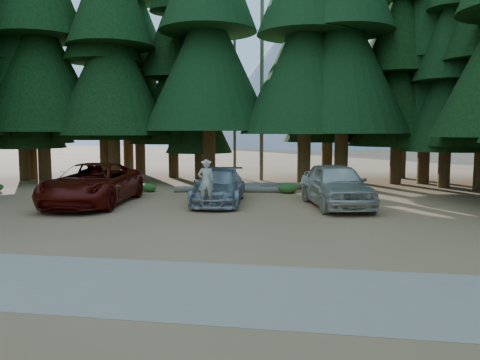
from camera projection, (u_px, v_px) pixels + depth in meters
The scene contains 19 objects.
ground at pixel (189, 223), 16.01m from camera, with size 160.00×160.00×0.00m, color #94673E.
gravel_strip at pixel (105, 283), 9.62m from camera, with size 26.00×3.50×0.01m, color tan.
forest_belt_north at pixel (250, 179), 30.73m from camera, with size 36.00×7.00×22.00m, color black, non-canonical shape.
snag_front at pixel (262, 86), 29.50m from camera, with size 0.24×0.24×12.00m, color slate.
snag_back at pixel (235, 103), 31.39m from camera, with size 0.20×0.20×10.00m, color slate.
mountain_peak at pixel (285, 88), 101.74m from camera, with size 48.00×50.00×28.00m.
red_pickup at pixel (93, 184), 19.97m from camera, with size 2.93×6.36×1.77m, color #5C0D07.
silver_minivan_center at pixel (219, 187), 20.32m from camera, with size 2.05×5.05×1.46m, color #9DA0A5.
silver_minivan_right at pixel (336, 185), 19.41m from camera, with size 2.16×5.36×1.83m, color beige.
frisbee_player at pixel (206, 182), 17.95m from camera, with size 0.70×0.54×1.72m.
log_left at pixel (217, 189), 24.27m from camera, with size 0.32×0.32×4.43m, color slate.
log_mid at pixel (252, 189), 24.05m from camera, with size 0.30×0.30×3.59m, color slate.
log_right at pixel (288, 186), 25.38m from camera, with size 0.36×0.36×5.69m, color slate.
shrub_far_left at pixel (133, 189), 22.98m from camera, with size 1.04×1.04×0.57m, color #2C5A1B.
shrub_left at pixel (149, 188), 24.27m from camera, with size 0.77×0.77×0.42m, color #2C5A1B.
shrub_center_left at pixel (213, 189), 23.40m from camera, with size 0.92×0.92×0.50m, color #2C5A1B.
shrub_center_right at pixel (288, 188), 23.71m from camera, with size 0.97×0.97×0.53m, color #2C5A1B.
shrub_right at pixel (309, 185), 25.17m from camera, with size 1.01×1.01×0.56m, color #2C5A1B.
shrub_far_right at pixel (339, 186), 23.31m from camera, with size 1.46×1.46×0.81m, color #2C5A1B.
Camera 1 is at (4.25, -15.29, 3.10)m, focal length 35.00 mm.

